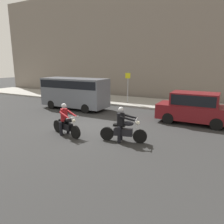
% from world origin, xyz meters
% --- Properties ---
extents(ground_plane, '(80.00, 80.00, 0.00)m').
position_xyz_m(ground_plane, '(0.00, 0.00, 0.00)').
color(ground_plane, '#2A2A2A').
extents(sidewalk_slab, '(40.00, 4.40, 0.14)m').
position_xyz_m(sidewalk_slab, '(0.00, 8.00, 0.07)').
color(sidewalk_slab, '#99968E').
rests_on(sidewalk_slab, ground_plane).
extents(building_facade, '(40.00, 1.40, 10.88)m').
position_xyz_m(building_facade, '(0.00, 11.40, 5.44)').
color(building_facade, slate).
rests_on(building_facade, ground_plane).
extents(motorcycle_with_rider_crimson, '(2.03, 0.84, 1.56)m').
position_xyz_m(motorcycle_with_rider_crimson, '(-0.32, -1.79, 0.64)').
color(motorcycle_with_rider_crimson, black).
rests_on(motorcycle_with_rider_crimson, ground_plane).
extents(motorcycle_with_rider_black_leather, '(2.08, 0.80, 1.58)m').
position_xyz_m(motorcycle_with_rider_black_leather, '(2.50, -1.29, 0.65)').
color(motorcycle_with_rider_black_leather, black).
rests_on(motorcycle_with_rider_black_leather, ground_plane).
extents(parked_hatchback_maroon, '(4.07, 1.76, 1.80)m').
position_xyz_m(parked_hatchback_maroon, '(4.80, 3.32, 0.94)').
color(parked_hatchback_maroon, maroon).
rests_on(parked_hatchback_maroon, ground_plane).
extents(parked_van_slate_gray, '(5.12, 1.96, 2.32)m').
position_xyz_m(parked_van_slate_gray, '(-3.78, 3.37, 1.35)').
color(parked_van_slate_gray, slate).
rests_on(parked_van_slate_gray, ground_plane).
extents(street_sign_post, '(0.44, 0.08, 2.52)m').
position_xyz_m(street_sign_post, '(-0.94, 6.80, 1.67)').
color(street_sign_post, gray).
rests_on(street_sign_post, sidewalk_slab).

